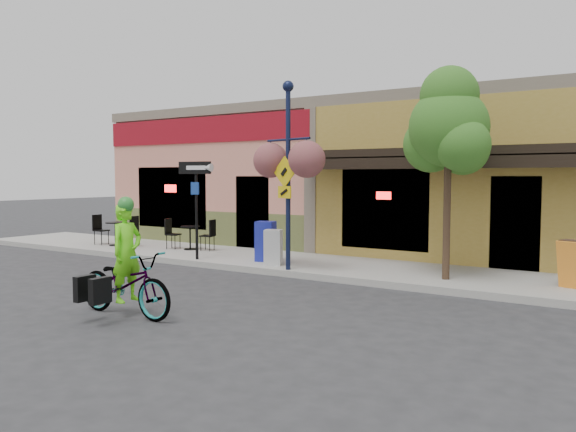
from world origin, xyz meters
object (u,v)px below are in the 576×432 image
(cyclist_rider, at_px, (127,268))
(one_way_sign, at_px, (197,211))
(newspaper_box_blue, at_px, (266,241))
(newspaper_box_grey, at_px, (273,247))
(street_tree, at_px, (448,172))
(lamp_post, at_px, (288,176))
(bicycle, at_px, (125,284))
(building, at_px, (399,178))

(cyclist_rider, distance_m, one_way_sign, 5.38)
(newspaper_box_blue, height_order, newspaper_box_grey, newspaper_box_blue)
(cyclist_rider, bearing_deg, street_tree, -34.51)
(lamp_post, bearing_deg, bicycle, -79.33)
(newspaper_box_grey, relative_size, street_tree, 0.19)
(newspaper_box_grey, bearing_deg, newspaper_box_blue, 117.70)
(lamp_post, bearing_deg, newspaper_box_grey, 165.14)
(one_way_sign, bearing_deg, lamp_post, -9.84)
(lamp_post, relative_size, one_way_sign, 1.71)
(newspaper_box_blue, xyz_separation_m, newspaper_box_grey, (0.54, -0.45, -0.07))
(lamp_post, height_order, one_way_sign, lamp_post)
(street_tree, bearing_deg, building, 119.33)
(one_way_sign, height_order, newspaper_box_blue, one_way_sign)
(one_way_sign, bearing_deg, newspaper_box_blue, 15.27)
(street_tree, bearing_deg, newspaper_box_grey, -174.66)
(cyclist_rider, bearing_deg, one_way_sign, 29.50)
(bicycle, distance_m, newspaper_box_blue, 5.44)
(bicycle, distance_m, street_tree, 6.72)
(bicycle, bearing_deg, one_way_sign, 29.03)
(lamp_post, bearing_deg, one_way_sign, -167.91)
(newspaper_box_blue, height_order, street_tree, street_tree)
(newspaper_box_blue, bearing_deg, bicycle, -95.19)
(bicycle, xyz_separation_m, cyclist_rider, (0.05, 0.00, 0.27))
(one_way_sign, bearing_deg, newspaper_box_grey, -1.04)
(cyclist_rider, height_order, one_way_sign, one_way_sign)
(building, xyz_separation_m, bicycle, (-0.27, -11.40, -1.72))
(cyclist_rider, distance_m, lamp_post, 4.80)
(newspaper_box_blue, bearing_deg, newspaper_box_grey, -54.84)
(lamp_post, bearing_deg, building, 104.24)
(building, relative_size, cyclist_rider, 11.34)
(building, height_order, newspaper_box_grey, building)
(lamp_post, relative_size, newspaper_box_grey, 5.00)
(building, bearing_deg, street_tree, -60.67)
(lamp_post, bearing_deg, newspaper_box_blue, 159.84)
(newspaper_box_grey, bearing_deg, bicycle, -107.92)
(lamp_post, distance_m, newspaper_box_grey, 1.88)
(building, height_order, bicycle, building)
(bicycle, xyz_separation_m, street_tree, (3.70, 5.30, 1.84))
(building, relative_size, one_way_sign, 7.22)
(cyclist_rider, bearing_deg, lamp_post, -2.80)
(bicycle, distance_m, lamp_post, 4.89)
(lamp_post, xyz_separation_m, street_tree, (3.42, 0.74, 0.07))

